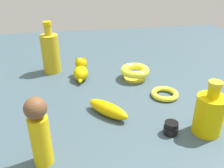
# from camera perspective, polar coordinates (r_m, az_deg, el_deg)

# --- Properties ---
(ground) EXTENTS (2.00, 2.00, 0.00)m
(ground) POSITION_cam_1_polar(r_m,az_deg,el_deg) (0.92, 0.00, -3.25)
(ground) COLOR #384C56
(person_figure_adult) EXTENTS (0.05, 0.05, 0.19)m
(person_figure_adult) POSITION_cam_1_polar(r_m,az_deg,el_deg) (0.62, -16.72, -10.55)
(person_figure_adult) COLOR gold
(person_figure_adult) RESTS_ON ground
(bowl) EXTENTS (0.13, 0.13, 0.06)m
(bowl) POSITION_cam_1_polar(r_m,az_deg,el_deg) (1.05, 5.39, 2.91)
(bowl) COLOR yellow
(bowl) RESTS_ON ground
(nail_polish_jar) EXTENTS (0.04, 0.04, 0.04)m
(nail_polish_jar) POSITION_cam_1_polar(r_m,az_deg,el_deg) (0.76, 13.68, -10.01)
(nail_polish_jar) COLOR black
(nail_polish_jar) RESTS_ON ground
(bangle) EXTENTS (0.10, 0.10, 0.02)m
(bangle) POSITION_cam_1_polar(r_m,az_deg,el_deg) (0.95, 12.27, -2.29)
(bangle) COLOR yellow
(bangle) RESTS_ON ground
(bottle_short) EXTENTS (0.08, 0.08, 0.17)m
(bottle_short) POSITION_cam_1_polar(r_m,az_deg,el_deg) (0.77, 21.87, -6.41)
(bottle_short) COLOR #D7B804
(bottle_short) RESTS_ON ground
(banana) EXTENTS (0.14, 0.15, 0.05)m
(banana) POSITION_cam_1_polar(r_m,az_deg,el_deg) (0.81, -0.99, -5.93)
(banana) COLOR #DDAC04
(banana) RESTS_ON ground
(cat_figurine) EXTENTS (0.07, 0.13, 0.09)m
(cat_figurine) POSITION_cam_1_polar(r_m,az_deg,el_deg) (1.06, -7.32, 3.27)
(cat_figurine) COLOR #BCA104
(cat_figurine) RESTS_ON ground
(bottle_tall) EXTENTS (0.08, 0.08, 0.23)m
(bottle_tall) POSITION_cam_1_polar(r_m,az_deg,el_deg) (1.14, -14.24, 7.20)
(bottle_tall) COLOR gold
(bottle_tall) RESTS_ON ground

